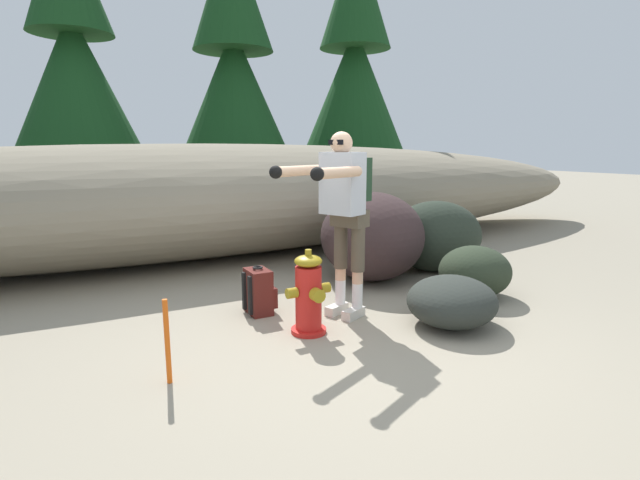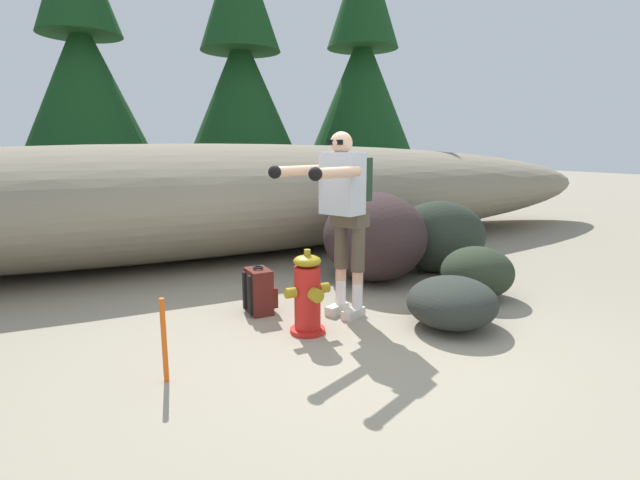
{
  "view_description": "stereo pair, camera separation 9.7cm",
  "coord_description": "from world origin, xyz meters",
  "px_view_note": "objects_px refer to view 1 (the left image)",
  "views": [
    {
      "loc": [
        -2.03,
        -3.19,
        1.6
      ],
      "look_at": [
        0.11,
        0.65,
        0.75
      ],
      "focal_mm": 27.09,
      "sensor_mm": 36.0,
      "label": 1
    },
    {
      "loc": [
        -1.94,
        -3.24,
        1.6
      ],
      "look_at": [
        0.11,
        0.65,
        0.75
      ],
      "focal_mm": 27.09,
      "sensor_mm": 36.0,
      "label": 2
    }
  ],
  "objects_px": {
    "boulder_large": "(435,236)",
    "survey_stake": "(167,342)",
    "spare_backpack": "(259,292)",
    "boulder_outlier": "(475,271)",
    "boulder_mid": "(372,236)",
    "boulder_small": "(452,301)",
    "utility_worker": "(343,202)",
    "fire_hydrant": "(309,295)"
  },
  "relations": [
    {
      "from": "boulder_large",
      "to": "survey_stake",
      "type": "xyz_separation_m",
      "value": [
        -3.71,
        -1.45,
        -0.16
      ]
    },
    {
      "from": "spare_backpack",
      "to": "boulder_outlier",
      "type": "distance_m",
      "value": 2.33
    },
    {
      "from": "spare_backpack",
      "to": "boulder_mid",
      "type": "xyz_separation_m",
      "value": [
        1.68,
        0.5,
        0.32
      ]
    },
    {
      "from": "boulder_small",
      "to": "survey_stake",
      "type": "distance_m",
      "value": 2.5
    },
    {
      "from": "boulder_large",
      "to": "survey_stake",
      "type": "bearing_deg",
      "value": -158.67
    },
    {
      "from": "utility_worker",
      "to": "fire_hydrant",
      "type": "bearing_deg",
      "value": 0.46
    },
    {
      "from": "utility_worker",
      "to": "boulder_outlier",
      "type": "bearing_deg",
      "value": 152.45
    },
    {
      "from": "boulder_mid",
      "to": "boulder_outlier",
      "type": "height_order",
      "value": "boulder_mid"
    },
    {
      "from": "spare_backpack",
      "to": "boulder_large",
      "type": "height_order",
      "value": "boulder_large"
    },
    {
      "from": "boulder_large",
      "to": "boulder_outlier",
      "type": "bearing_deg",
      "value": -110.1
    },
    {
      "from": "fire_hydrant",
      "to": "boulder_outlier",
      "type": "relative_size",
      "value": 0.96
    },
    {
      "from": "fire_hydrant",
      "to": "utility_worker",
      "type": "height_order",
      "value": "utility_worker"
    },
    {
      "from": "utility_worker",
      "to": "boulder_large",
      "type": "distance_m",
      "value": 2.27
    },
    {
      "from": "fire_hydrant",
      "to": "boulder_large",
      "type": "relative_size",
      "value": 0.62
    },
    {
      "from": "boulder_outlier",
      "to": "survey_stake",
      "type": "relative_size",
      "value": 1.3
    },
    {
      "from": "fire_hydrant",
      "to": "boulder_small",
      "type": "xyz_separation_m",
      "value": [
        1.23,
        -0.46,
        -0.12
      ]
    },
    {
      "from": "boulder_small",
      "to": "survey_stake",
      "type": "height_order",
      "value": "survey_stake"
    },
    {
      "from": "fire_hydrant",
      "to": "boulder_large",
      "type": "xyz_separation_m",
      "value": [
        2.44,
        1.11,
        0.12
      ]
    },
    {
      "from": "boulder_small",
      "to": "survey_stake",
      "type": "bearing_deg",
      "value": 177.22
    },
    {
      "from": "spare_backpack",
      "to": "boulder_small",
      "type": "relative_size",
      "value": 0.53
    },
    {
      "from": "boulder_large",
      "to": "boulder_outlier",
      "type": "height_order",
      "value": "boulder_large"
    },
    {
      "from": "utility_worker",
      "to": "survey_stake",
      "type": "xyz_separation_m",
      "value": [
        -1.73,
        -0.54,
        -0.81
      ]
    },
    {
      "from": "boulder_small",
      "to": "fire_hydrant",
      "type": "bearing_deg",
      "value": 159.44
    },
    {
      "from": "boulder_mid",
      "to": "boulder_outlier",
      "type": "distance_m",
      "value": 1.29
    },
    {
      "from": "fire_hydrant",
      "to": "survey_stake",
      "type": "xyz_separation_m",
      "value": [
        -1.27,
        -0.34,
        -0.04
      ]
    },
    {
      "from": "boulder_mid",
      "to": "survey_stake",
      "type": "distance_m",
      "value": 3.16
    },
    {
      "from": "spare_backpack",
      "to": "survey_stake",
      "type": "bearing_deg",
      "value": -135.81
    },
    {
      "from": "survey_stake",
      "to": "boulder_small",
      "type": "bearing_deg",
      "value": -2.78
    },
    {
      "from": "spare_backpack",
      "to": "fire_hydrant",
      "type": "bearing_deg",
      "value": -74.03
    },
    {
      "from": "boulder_small",
      "to": "boulder_outlier",
      "type": "distance_m",
      "value": 0.98
    },
    {
      "from": "fire_hydrant",
      "to": "survey_stake",
      "type": "bearing_deg",
      "value": -165.02
    },
    {
      "from": "boulder_outlier",
      "to": "spare_backpack",
      "type": "bearing_deg",
      "value": 164.48
    },
    {
      "from": "spare_backpack",
      "to": "survey_stake",
      "type": "relative_size",
      "value": 0.78
    },
    {
      "from": "boulder_large",
      "to": "boulder_mid",
      "type": "distance_m",
      "value": 0.95
    },
    {
      "from": "boulder_large",
      "to": "boulder_mid",
      "type": "height_order",
      "value": "boulder_mid"
    },
    {
      "from": "utility_worker",
      "to": "boulder_small",
      "type": "xyz_separation_m",
      "value": [
        0.76,
        -0.66,
        -0.88
      ]
    },
    {
      "from": "boulder_small",
      "to": "boulder_large",
      "type": "bearing_deg",
      "value": 52.18
    },
    {
      "from": "boulder_small",
      "to": "boulder_outlier",
      "type": "relative_size",
      "value": 1.13
    },
    {
      "from": "fire_hydrant",
      "to": "spare_backpack",
      "type": "height_order",
      "value": "fire_hydrant"
    },
    {
      "from": "fire_hydrant",
      "to": "boulder_mid",
      "type": "xyz_separation_m",
      "value": [
        1.5,
        1.19,
        0.19
      ]
    },
    {
      "from": "utility_worker",
      "to": "spare_backpack",
      "type": "distance_m",
      "value": 1.21
    },
    {
      "from": "boulder_large",
      "to": "boulder_mid",
      "type": "bearing_deg",
      "value": 175.24
    }
  ]
}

